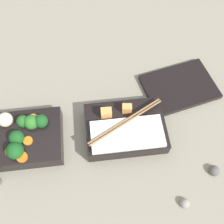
% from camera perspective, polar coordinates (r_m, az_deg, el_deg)
% --- Properties ---
extents(ground_plane, '(3.00, 3.00, 0.00)m').
position_cam_1_polar(ground_plane, '(0.73, -7.30, -5.35)').
color(ground_plane, gray).
extents(bento_tray_vegetable, '(0.21, 0.15, 0.08)m').
position_cam_1_polar(bento_tray_vegetable, '(0.73, -19.06, -5.35)').
color(bento_tray_vegetable, black).
rests_on(bento_tray_vegetable, ground_plane).
extents(bento_tray_rice, '(0.21, 0.15, 0.07)m').
position_cam_1_polar(bento_tray_rice, '(0.71, 2.88, -3.46)').
color(bento_tray_rice, black).
rests_on(bento_tray_rice, ground_plane).
extents(bento_lid, '(0.24, 0.19, 0.01)m').
position_cam_1_polar(bento_lid, '(0.82, 14.44, 5.34)').
color(bento_lid, black).
rests_on(bento_lid, ground_plane).
extents(pebble_0, '(0.03, 0.03, 0.03)m').
position_cam_1_polar(pebble_0, '(0.74, 21.32, -11.82)').
color(pebble_0, '#595651').
rests_on(pebble_0, ground_plane).
extents(pebble_1, '(0.02, 0.02, 0.02)m').
position_cam_1_polar(pebble_1, '(0.69, 15.54, -18.60)').
color(pebble_1, gray).
rests_on(pebble_1, ground_plane).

